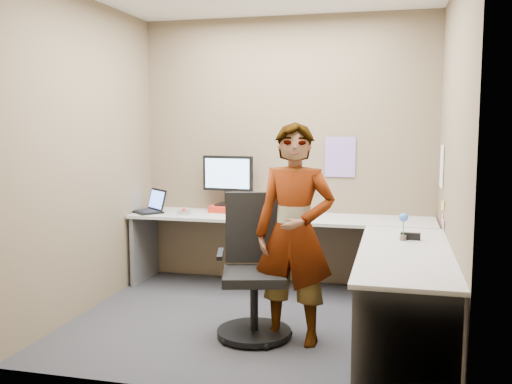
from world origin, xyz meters
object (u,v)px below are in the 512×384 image
(monitor, at_px, (228,176))
(office_chair, at_px, (254,279))
(person, at_px, (295,234))
(desk, at_px, (315,245))

(monitor, height_order, office_chair, monitor)
(office_chair, height_order, person, person)
(desk, bearing_deg, person, -94.44)
(desk, height_order, person, person)
(monitor, bearing_deg, office_chair, -60.57)
(office_chair, distance_m, person, 0.50)
(desk, xyz_separation_m, person, (-0.06, -0.72, 0.23))
(desk, height_order, office_chair, office_chair)
(monitor, relative_size, person, 0.33)
(office_chair, bearing_deg, desk, 45.86)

